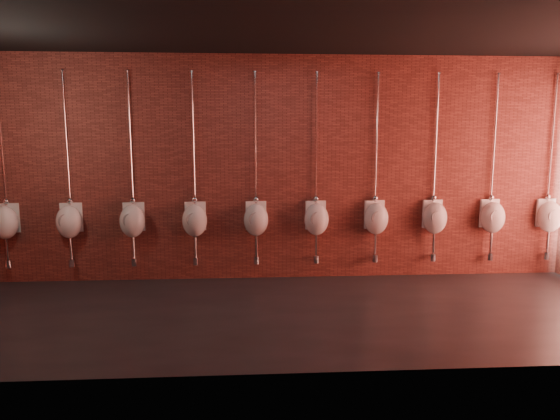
{
  "coord_description": "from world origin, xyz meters",
  "views": [
    {
      "loc": [
        -0.42,
        -5.64,
        2.1
      ],
      "look_at": [
        -0.01,
        0.9,
        1.1
      ],
      "focal_mm": 32.0,
      "sensor_mm": 36.0,
      "label": 1
    }
  ],
  "objects": [
    {
      "name": "ground",
      "position": [
        0.0,
        0.0,
        0.0
      ],
      "size": [
        8.5,
        8.5,
        0.0
      ],
      "primitive_type": "plane",
      "color": "black",
      "rests_on": "ground"
    },
    {
      "name": "urinal_2",
      "position": [
        -2.06,
        1.38,
        0.91
      ],
      "size": [
        0.39,
        0.36,
        2.71
      ],
      "color": "white",
      "rests_on": "ground"
    },
    {
      "name": "urinal_6",
      "position": [
        1.41,
        1.38,
        0.91
      ],
      "size": [
        0.39,
        0.36,
        2.71
      ],
      "color": "white",
      "rests_on": "ground"
    },
    {
      "name": "urinal_9",
      "position": [
        4.01,
        1.38,
        0.91
      ],
      "size": [
        0.39,
        0.36,
        2.71
      ],
      "color": "white",
      "rests_on": "ground"
    },
    {
      "name": "urinal_7",
      "position": [
        2.28,
        1.38,
        0.91
      ],
      "size": [
        0.39,
        0.36,
        2.71
      ],
      "color": "white",
      "rests_on": "ground"
    },
    {
      "name": "urinal_4",
      "position": [
        -0.33,
        1.38,
        0.91
      ],
      "size": [
        0.39,
        0.36,
        2.71
      ],
      "color": "white",
      "rests_on": "ground"
    },
    {
      "name": "urinal_5",
      "position": [
        0.54,
        1.38,
        0.91
      ],
      "size": [
        0.39,
        0.36,
        2.71
      ],
      "color": "white",
      "rests_on": "ground"
    },
    {
      "name": "urinal_1",
      "position": [
        -2.93,
        1.38,
        0.91
      ],
      "size": [
        0.39,
        0.36,
        2.71
      ],
      "color": "white",
      "rests_on": "ground"
    },
    {
      "name": "urinal_8",
      "position": [
        3.15,
        1.38,
        0.91
      ],
      "size": [
        0.39,
        0.36,
        2.71
      ],
      "color": "white",
      "rests_on": "ground"
    },
    {
      "name": "urinal_0",
      "position": [
        -3.8,
        1.38,
        0.91
      ],
      "size": [
        0.39,
        0.36,
        2.71
      ],
      "color": "white",
      "rests_on": "ground"
    },
    {
      "name": "room_shell",
      "position": [
        0.0,
        0.0,
        2.01
      ],
      "size": [
        8.54,
        3.04,
        3.22
      ],
      "color": "black",
      "rests_on": "ground"
    },
    {
      "name": "urinal_3",
      "position": [
        -1.19,
        1.38,
        0.91
      ],
      "size": [
        0.39,
        0.36,
        2.71
      ],
      "color": "white",
      "rests_on": "ground"
    }
  ]
}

